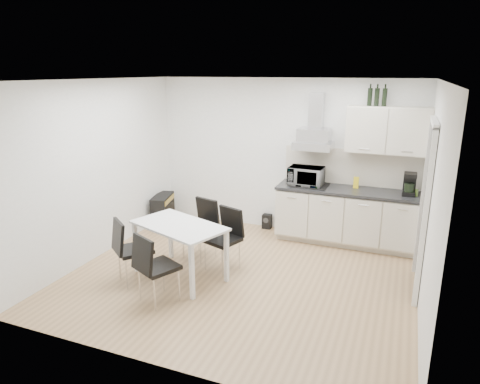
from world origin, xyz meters
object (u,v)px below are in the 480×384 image
at_px(kitchenette, 350,194).
at_px(chair_far_left, 199,230).
at_px(dining_table, 179,231).
at_px(chair_near_right, 158,268).
at_px(chair_near_left, 135,250).
at_px(guitar_amp, 163,209).
at_px(chair_far_right, 222,240).
at_px(floor_speaker, 267,221).

bearing_deg(kitchenette, chair_far_left, -145.17).
xyz_separation_m(dining_table, chair_near_right, (0.08, -0.67, -0.22)).
bearing_deg(chair_near_left, kitchenette, 82.53).
xyz_separation_m(chair_far_left, chair_near_right, (0.12, -1.31, 0.00)).
distance_m(chair_far_left, chair_near_right, 1.32).
relative_size(chair_near_right, guitar_amp, 1.28).
distance_m(chair_far_left, chair_near_left, 1.08).
height_order(chair_far_left, chair_far_right, same).
xyz_separation_m(chair_far_right, chair_near_right, (-0.37, -1.06, 0.00)).
distance_m(dining_table, chair_far_left, 0.68).
xyz_separation_m(dining_table, chair_far_right, (0.45, 0.39, -0.22)).
bearing_deg(guitar_amp, chair_near_left, -81.93).
relative_size(kitchenette, chair_far_right, 2.86).
relative_size(chair_near_right, floor_speaker, 3.44).
bearing_deg(floor_speaker, chair_near_right, -98.18).
relative_size(dining_table, chair_far_right, 1.61).
distance_m(chair_near_left, guitar_amp, 2.25).
relative_size(kitchenette, guitar_amp, 3.67).
bearing_deg(chair_far_left, chair_near_left, 80.65).
distance_m(chair_near_right, guitar_amp, 2.79).
bearing_deg(kitchenette, chair_near_right, -124.68).
height_order(kitchenette, chair_far_right, kitchenette).
distance_m(chair_near_right, floor_speaker, 2.91).
bearing_deg(floor_speaker, kitchenette, -6.09).
height_order(dining_table, chair_near_right, chair_near_right).
height_order(kitchenette, floor_speaker, kitchenette).
bearing_deg(dining_table, floor_speaker, 96.67).
height_order(kitchenette, chair_near_left, kitchenette).
bearing_deg(chair_near_left, chair_far_left, 103.98).
bearing_deg(chair_near_right, dining_table, 122.51).
height_order(kitchenette, chair_far_left, kitchenette).
xyz_separation_m(chair_far_right, floor_speaker, (0.07, 1.80, -0.31)).
relative_size(chair_far_left, chair_far_right, 1.00).
distance_m(kitchenette, chair_near_right, 3.30).
bearing_deg(guitar_amp, chair_far_right, -51.16).
bearing_deg(chair_near_left, guitar_amp, 150.55).
bearing_deg(kitchenette, chair_far_right, -132.52).
xyz_separation_m(chair_near_left, chair_near_right, (0.56, -0.33, 0.00)).
relative_size(dining_table, chair_near_right, 1.61).
distance_m(guitar_amp, floor_speaker, 1.91).
relative_size(dining_table, guitar_amp, 2.06).
distance_m(chair_far_left, floor_speaker, 1.67).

